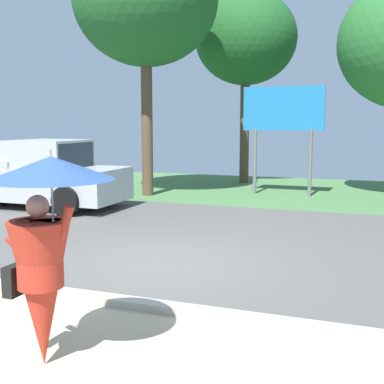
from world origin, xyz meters
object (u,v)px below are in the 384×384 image
Objects in this scene: roadside_billboard at (283,116)px; tree_right_mid at (246,39)px; tree_left_far at (146,0)px; pickup_truck at (36,176)px; monk_pedestrian at (44,249)px.

tree_right_mid reaches higher than roadside_billboard.
pickup_truck is at bearing -123.60° from tree_left_far.
monk_pedestrian is 0.61× the size of roadside_billboard.
tree_right_mid is at bearing 55.72° from pickup_truck.
tree_left_far reaches higher than tree_right_mid.
roadside_billboard is 4.60m from tree_right_mid.
roadside_billboard is 5.66m from tree_left_far.
tree_right_mid is (2.07, 4.47, -0.63)m from tree_left_far.
tree_left_far reaches higher than pickup_truck.
roadside_billboard is (0.02, 12.51, 1.37)m from monk_pedestrian.
monk_pedestrian is 12.58m from roadside_billboard.
roadside_billboard is at bearing -55.28° from tree_right_mid.
tree_left_far is (-4.09, -1.57, 3.58)m from roadside_billboard.
tree_left_far is (2.04, 3.06, 5.26)m from pickup_truck.
tree_right_mid reaches higher than monk_pedestrian.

